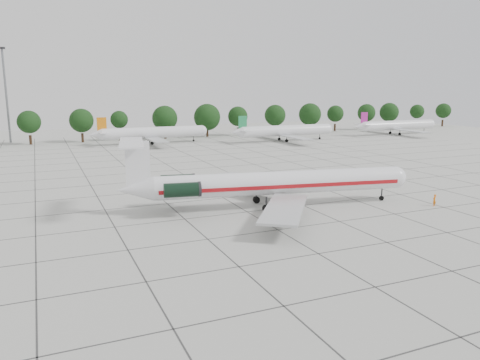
{
  "coord_description": "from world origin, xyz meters",
  "views": [
    {
      "loc": [
        -22.96,
        -50.76,
        15.18
      ],
      "look_at": [
        0.21,
        2.73,
        3.5
      ],
      "focal_mm": 35.0,
      "sensor_mm": 36.0,
      "label": 1
    }
  ],
  "objects_px": {
    "main_airliner": "(266,183)",
    "bg_airliner_e": "(397,125)",
    "floodlight_mast": "(6,90)",
    "ground_crew": "(434,200)",
    "bg_airliner_d": "(286,131)",
    "bg_airliner_c": "(153,133)"
  },
  "relations": [
    {
      "from": "floodlight_mast",
      "to": "bg_airliner_c",
      "type": "bearing_deg",
      "value": -26.51
    },
    {
      "from": "main_airliner",
      "to": "ground_crew",
      "type": "bearing_deg",
      "value": -11.33
    },
    {
      "from": "bg_airliner_c",
      "to": "bg_airliner_e",
      "type": "xyz_separation_m",
      "value": [
        77.66,
        -7.03,
        0.0
      ]
    },
    {
      "from": "main_airliner",
      "to": "bg_airliner_d",
      "type": "height_order",
      "value": "main_airliner"
    },
    {
      "from": "bg_airliner_d",
      "to": "ground_crew",
      "type": "bearing_deg",
      "value": -103.92
    },
    {
      "from": "bg_airliner_e",
      "to": "floodlight_mast",
      "type": "bearing_deg",
      "value": 167.66
    },
    {
      "from": "bg_airliner_d",
      "to": "floodlight_mast",
      "type": "bearing_deg",
      "value": 159.37
    },
    {
      "from": "bg_airliner_d",
      "to": "bg_airliner_e",
      "type": "height_order",
      "value": "same"
    },
    {
      "from": "ground_crew",
      "to": "bg_airliner_e",
      "type": "distance_m",
      "value": 95.31
    },
    {
      "from": "bg_airliner_c",
      "to": "bg_airliner_d",
      "type": "height_order",
      "value": "same"
    },
    {
      "from": "main_airliner",
      "to": "floodlight_mast",
      "type": "xyz_separation_m",
      "value": [
        -33.06,
        90.83,
        11.13
      ]
    },
    {
      "from": "main_airliner",
      "to": "ground_crew",
      "type": "distance_m",
      "value": 22.02
    },
    {
      "from": "floodlight_mast",
      "to": "ground_crew",
      "type": "bearing_deg",
      "value": -61.64
    },
    {
      "from": "ground_crew",
      "to": "main_airliner",
      "type": "bearing_deg",
      "value": -36.99
    },
    {
      "from": "ground_crew",
      "to": "bg_airliner_c",
      "type": "bearing_deg",
      "value": -92.87
    },
    {
      "from": "ground_crew",
      "to": "bg_airliner_e",
      "type": "height_order",
      "value": "bg_airliner_e"
    },
    {
      "from": "main_airliner",
      "to": "bg_airliner_e",
      "type": "xyz_separation_m",
      "value": [
        80.16,
        66.05,
        -0.24
      ]
    },
    {
      "from": "main_airliner",
      "to": "floodlight_mast",
      "type": "height_order",
      "value": "floodlight_mast"
    },
    {
      "from": "bg_airliner_d",
      "to": "floodlight_mast",
      "type": "relative_size",
      "value": 1.11
    },
    {
      "from": "bg_airliner_d",
      "to": "bg_airliner_e",
      "type": "relative_size",
      "value": 1.0
    },
    {
      "from": "bg_airliner_d",
      "to": "floodlight_mast",
      "type": "distance_m",
      "value": 77.0
    },
    {
      "from": "bg_airliner_c",
      "to": "bg_airliner_e",
      "type": "bearing_deg",
      "value": -5.18
    }
  ]
}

